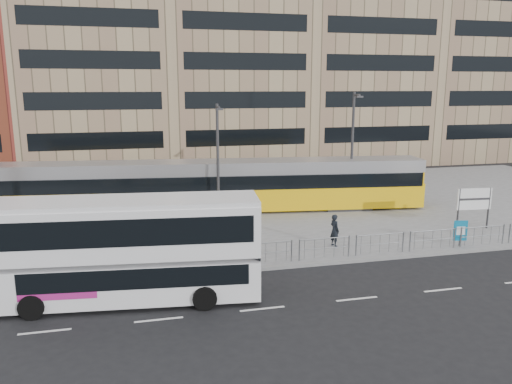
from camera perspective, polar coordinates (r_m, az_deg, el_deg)
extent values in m
plane|color=black|center=(24.13, 3.04, -8.77)|extent=(120.00, 120.00, 0.00)
cube|color=slate|center=(35.26, -2.47, -1.88)|extent=(64.00, 24.00, 0.15)
cube|color=gray|center=(24.15, 3.01, -8.56)|extent=(64.00, 0.25, 0.17)
cube|color=#9A8563|center=(55.77, -17.60, 14.04)|extent=(14.00, 16.00, 22.00)
cube|color=#9A8563|center=(56.68, -2.88, 15.55)|extent=(14.00, 16.00, 24.00)
cube|color=#9A8563|center=(60.78, 10.61, 13.71)|extent=(14.00, 16.00, 21.00)
cube|color=#9A8563|center=(67.67, 21.88, 13.73)|extent=(14.00, 16.00, 23.00)
cylinder|color=gray|center=(24.80, 7.20, -5.33)|extent=(32.00, 0.05, 0.05)
cylinder|color=gray|center=(24.95, 7.17, -6.43)|extent=(32.00, 0.04, 0.04)
cube|color=white|center=(20.96, 8.90, -12.23)|extent=(62.00, 0.12, 0.01)
cube|color=white|center=(21.03, -14.53, -9.43)|extent=(10.78, 3.57, 1.64)
cube|color=white|center=(20.39, -14.82, -4.14)|extent=(10.78, 3.57, 2.02)
cube|color=white|center=(20.13, -14.99, -1.24)|extent=(10.77, 3.47, 0.29)
cube|color=black|center=(20.84, -13.26, -8.44)|extent=(8.87, 3.40, 0.82)
cube|color=black|center=(20.34, -14.85, -3.62)|extent=(10.21, 3.55, 1.06)
cube|color=#AB227A|center=(21.50, -20.98, -9.52)|extent=(3.13, 2.78, 0.48)
cylinder|color=black|center=(19.92, -5.87, -11.98)|extent=(0.99, 0.39, 0.96)
cylinder|color=black|center=(22.19, -6.05, -9.41)|extent=(0.99, 0.39, 0.96)
cylinder|color=black|center=(20.84, -24.29, -11.93)|extent=(0.99, 0.39, 0.96)
cylinder|color=black|center=(23.01, -22.53, -9.50)|extent=(0.99, 0.39, 0.96)
cube|color=yellow|center=(34.18, -5.09, -0.53)|extent=(29.31, 6.25, 1.67)
cube|color=black|center=(33.95, -5.13, 1.36)|extent=(28.90, 6.24, 0.94)
cube|color=#ABABB0|center=(33.80, -5.16, 2.84)|extent=(29.29, 6.03, 0.83)
cube|color=yellow|center=(37.09, 17.01, 1.05)|extent=(1.52, 2.48, 2.71)
cylinder|color=#2D2D30|center=(34.02, -5.12, 0.76)|extent=(2.77, 2.77, 3.13)
cube|color=#2D2D30|center=(35.81, 10.12, -1.29)|extent=(3.42, 2.98, 0.52)
cube|color=#2D2D30|center=(35.41, -20.44, -2.03)|extent=(3.42, 2.98, 0.52)
cylinder|color=#2D2D30|center=(31.93, 22.11, -1.83)|extent=(0.11, 0.11, 2.48)
cylinder|color=#2D2D30|center=(32.95, 25.03, -1.68)|extent=(0.11, 0.11, 2.48)
cube|color=white|center=(32.30, 23.68, -0.73)|extent=(2.15, 0.28, 1.29)
cylinder|color=#2D2D30|center=(29.00, 22.25, -4.98)|extent=(0.06, 0.06, 0.74)
cube|color=#0B71A1|center=(28.87, 22.32, -4.11)|extent=(0.74, 0.20, 1.11)
cube|color=white|center=(28.85, 22.36, -4.12)|extent=(0.46, 0.10, 0.46)
imported|color=black|center=(26.96, 8.97, -4.34)|extent=(0.58, 0.73, 1.75)
cylinder|color=#2D2D30|center=(23.65, -22.62, -5.93)|extent=(0.12, 0.12, 3.00)
imported|color=#2D2D30|center=(23.35, -22.84, -3.36)|extent=(0.17, 0.21, 1.00)
cylinder|color=#2D2D30|center=(31.62, -4.38, 3.39)|extent=(0.18, 0.18, 7.33)
cylinder|color=#2D2D30|center=(30.89, -4.36, 9.64)|extent=(0.14, 0.90, 0.14)
cube|color=#2D2D30|center=(30.45, -4.22, 9.42)|extent=(0.45, 0.20, 0.12)
cylinder|color=#2D2D30|center=(35.22, 10.91, 4.65)|extent=(0.18, 0.18, 8.00)
cylinder|color=#2D2D30|center=(34.58, 11.44, 10.81)|extent=(0.14, 0.90, 0.14)
cube|color=#2D2D30|center=(34.17, 11.75, 10.62)|extent=(0.45, 0.20, 0.12)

